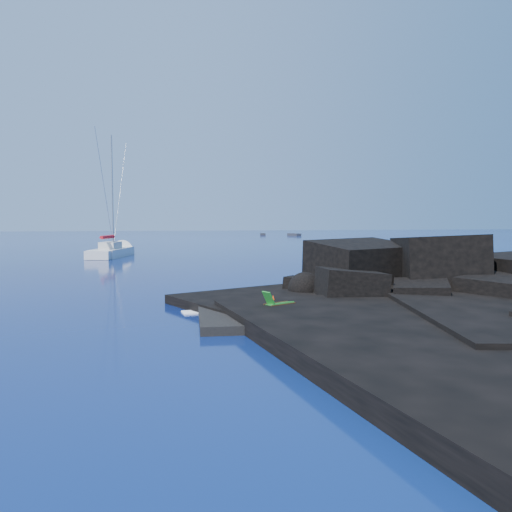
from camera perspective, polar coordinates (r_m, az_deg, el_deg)
The scene contains 11 objects.
ground at distance 20.24m, azimuth -6.99°, elevation -7.88°, with size 400.00×400.00×0.00m, color #030537.
headland at distance 27.61m, azimuth 20.22°, elevation -4.90°, with size 24.00×24.00×3.60m, color black, non-canonical shape.
beach at distance 21.67m, azimuth 4.86°, elevation -7.07°, with size 8.50×6.00×0.70m, color black.
surf_foam at distance 26.04m, azimuth 2.80°, elevation -5.18°, with size 10.00×8.00×0.06m, color white, non-canonical shape.
sailboat at distance 60.80m, azimuth -16.12°, elevation -0.08°, with size 2.86×13.62×14.28m, color silver, non-canonical shape.
deck_chair at distance 21.36m, azimuth 2.73°, elevation -4.96°, with size 1.40×0.61×0.96m, color #1B7A23, non-canonical shape.
towel at distance 20.17m, azimuth 1.43°, elevation -6.79°, with size 2.09×0.99×0.06m, color white.
sunbather at distance 20.15m, azimuth 1.43°, elevation -6.40°, with size 1.70×0.41×0.23m, color #E9957A, non-canonical shape.
marker_cone at distance 22.44m, azimuth 1.97°, elevation -5.11°, with size 0.33×0.33×0.50m, color red.
distant_boat_a at distance 148.01m, azimuth 0.77°, elevation 2.39°, with size 1.44×4.62×0.62m, color #25252A.
distant_boat_b at distance 143.15m, azimuth 4.38°, elevation 2.33°, with size 1.57×5.03×0.67m, color #2A2A2F.
Camera 1 is at (-2.18, -19.68, 4.15)m, focal length 35.00 mm.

